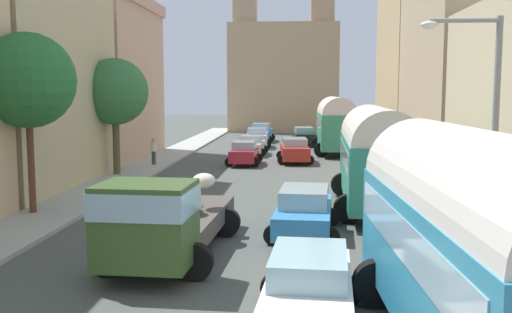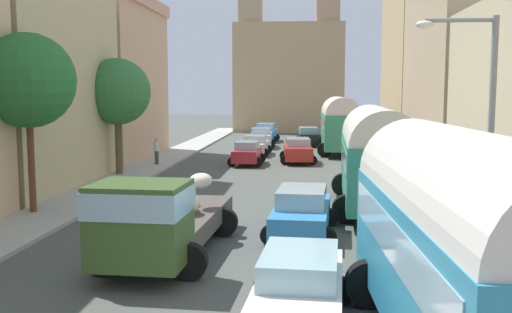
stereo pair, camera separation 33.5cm
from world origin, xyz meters
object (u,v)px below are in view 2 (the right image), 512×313
at_px(cargo_truck_0, 161,217).
at_px(parked_bus_1, 376,154).
at_px(car_1, 255,145).
at_px(car_4, 299,289).
at_px(car_7, 308,136).
at_px(pedestrian_2, 156,150).
at_px(car_0, 247,153).
at_px(streetlamp_near, 480,121).
at_px(car_2, 261,138).
at_px(car_3, 266,133).
at_px(car_5, 302,211).
at_px(parked_bus_2, 339,122).
at_px(parked_bus_0, 465,238).
at_px(car_6, 298,150).

bearing_deg(cargo_truck_0, parked_bus_1, 49.60).
height_order(car_1, car_4, car_4).
relative_size(car_7, pedestrian_2, 2.59).
height_order(car_1, pedestrian_2, pedestrian_2).
height_order(car_0, streetlamp_near, streetlamp_near).
relative_size(parked_bus_1, car_2, 2.09).
bearing_deg(streetlamp_near, pedestrian_2, 124.11).
relative_size(car_1, car_7, 0.86).
relative_size(parked_bus_1, car_3, 1.95).
relative_size(car_1, car_5, 0.87).
xyz_separation_m(parked_bus_1, car_7, (-2.51, 26.11, -1.37)).
relative_size(parked_bus_2, cargo_truck_0, 1.18).
bearing_deg(pedestrian_2, parked_bus_0, -64.68).
relative_size(cargo_truck_0, streetlamp_near, 1.14).
distance_m(parked_bus_2, pedestrian_2, 14.25).
distance_m(parked_bus_2, car_2, 7.25).
relative_size(parked_bus_0, car_2, 2.04).
xyz_separation_m(parked_bus_0, car_0, (-6.22, 25.75, -1.41)).
distance_m(parked_bus_1, car_5, 5.30).
relative_size(parked_bus_0, pedestrian_2, 4.74).
relative_size(car_3, car_6, 0.98).
xyz_separation_m(parked_bus_0, parked_bus_1, (0.07, 12.81, 0.00)).
bearing_deg(car_7, pedestrian_2, -122.28).
xyz_separation_m(parked_bus_1, streetlamp_near, (1.53, -7.79, 1.66)).
xyz_separation_m(car_6, streetlamp_near, (4.73, -22.24, 3.03)).
height_order(cargo_truck_0, streetlamp_near, streetlamp_near).
xyz_separation_m(car_3, car_7, (3.78, -3.34, -0.04)).
bearing_deg(car_2, car_4, -84.31).
xyz_separation_m(car_0, streetlamp_near, (7.82, -20.74, 3.08)).
bearing_deg(parked_bus_1, car_1, 108.84).
bearing_deg(pedestrian_2, car_2, 66.47).
height_order(parked_bus_1, streetlamp_near, streetlamp_near).
bearing_deg(car_6, car_5, -88.70).
xyz_separation_m(cargo_truck_0, pedestrian_2, (-5.18, 19.25, -0.24)).
relative_size(car_3, pedestrian_2, 2.49).
height_order(car_6, pedestrian_2, pedestrian_2).
relative_size(car_1, car_3, 0.89).
bearing_deg(car_2, car_7, 29.79).
bearing_deg(car_5, car_1, 98.78).
height_order(car_3, streetlamp_near, streetlamp_near).
relative_size(car_0, car_1, 0.95).
bearing_deg(car_1, car_7, 63.75).
bearing_deg(parked_bus_0, cargo_truck_0, 140.76).
bearing_deg(car_4, car_1, 96.73).
bearing_deg(car_5, car_7, 89.50).
bearing_deg(car_5, cargo_truck_0, -138.14).
height_order(parked_bus_2, car_3, parked_bus_2).
relative_size(parked_bus_0, car_5, 1.85).
bearing_deg(car_0, parked_bus_0, -76.41).
bearing_deg(car_4, car_2, 95.69).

